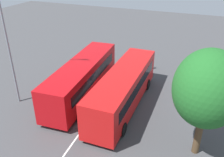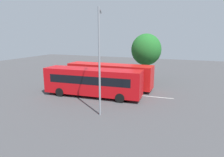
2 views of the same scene
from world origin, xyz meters
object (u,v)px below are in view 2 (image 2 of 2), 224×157
Objects in this scene: bus_far_left at (109,75)px; depot_tree at (146,50)px; pedestrian at (60,76)px; street_lamp at (100,55)px; bus_center_left at (92,81)px.

depot_tree is at bearing -119.14° from bus_far_left.
pedestrian is 13.98m from street_lamp.
bus_far_left is 7.48m from depot_tree.
bus_center_left reaches higher than pedestrian.
bus_far_left reaches higher than pedestrian.
bus_far_left is at bearing 3.92° from pedestrian.
bus_center_left is (0.36, 3.96, 0.00)m from bus_far_left.
street_lamp reaches higher than bus_center_left.
street_lamp is at bearing 120.69° from bus_center_left.
bus_center_left is at bearing -24.29° from pedestrian.
street_lamp is (-2.65, 8.30, 3.37)m from bus_far_left.
bus_far_left and bus_center_left have the same top height.
street_lamp is 14.38m from depot_tree.
pedestrian is at bearing -2.01° from bus_far_left.
bus_far_left is 1.24× the size of street_lamp.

